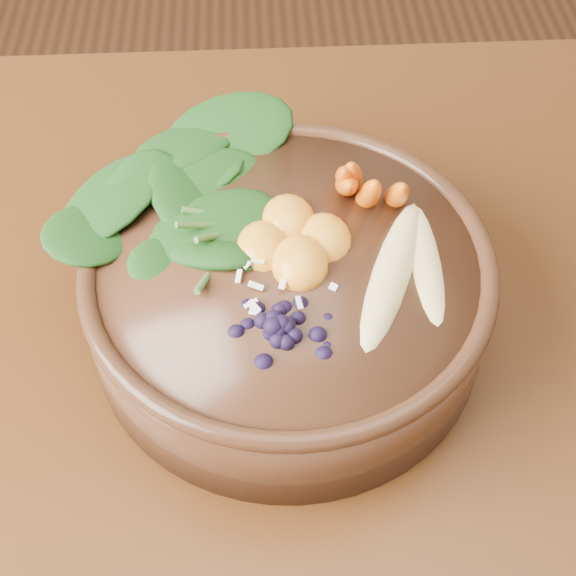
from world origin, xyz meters
name	(u,v)px	position (x,y,z in m)	size (l,w,h in m)	color
dining_table	(545,430)	(0.00, 0.00, 0.66)	(1.60, 0.90, 0.75)	#331C0C
stoneware_bowl	(288,296)	(-0.23, 0.06, 0.79)	(0.31, 0.31, 0.08)	#3F2313
kale_heap	(236,173)	(-0.26, 0.13, 0.86)	(0.21, 0.18, 0.05)	#1B4716
carrot_cluster	(373,148)	(-0.16, 0.13, 0.88)	(0.06, 0.06, 0.09)	#D36410
banana_halves	(411,254)	(-0.14, 0.05, 0.85)	(0.09, 0.17, 0.03)	#E0CC84
mandarin_cluster	(294,227)	(-0.22, 0.07, 0.85)	(0.09, 0.10, 0.03)	orange
blueberry_pile	(282,312)	(-0.23, -0.01, 0.86)	(0.14, 0.11, 0.04)	black
coconut_flakes	(287,280)	(-0.23, 0.03, 0.84)	(0.10, 0.08, 0.01)	white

